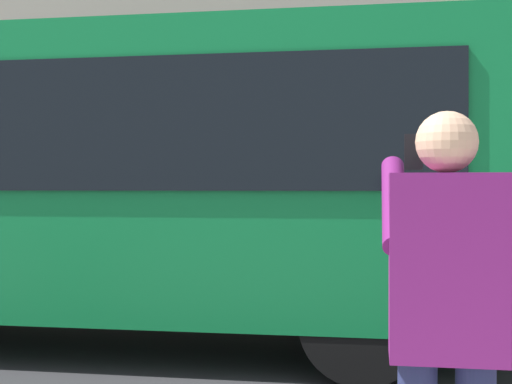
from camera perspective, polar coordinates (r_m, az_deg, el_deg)
ground_plane at (r=7.14m, az=14.04°, el=-12.40°), size 60.00×60.00×0.00m
red_bus at (r=7.52m, az=-15.01°, el=1.18°), size 9.05×2.54×3.08m
pedestrian_photographer at (r=2.64m, az=15.09°, el=-9.19°), size 0.53×0.52×1.70m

